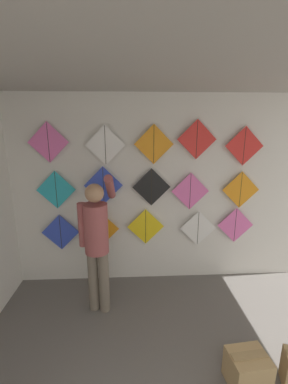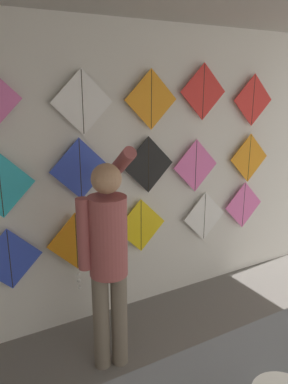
% 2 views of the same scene
% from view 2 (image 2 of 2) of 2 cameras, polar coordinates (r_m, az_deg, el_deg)
% --- Properties ---
extents(back_panel, '(4.78, 0.06, 2.80)m').
position_cam_2_polar(back_panel, '(3.70, -0.38, 2.88)').
color(back_panel, silver).
rests_on(back_panel, ground).
extents(shopkeeper, '(0.45, 0.59, 1.82)m').
position_cam_2_polar(shopkeeper, '(2.91, -5.56, -8.84)').
color(shopkeeper, '#726656').
rests_on(shopkeeper, ground).
extents(kite_0, '(0.55, 0.01, 0.55)m').
position_cam_2_polar(kite_0, '(3.40, -19.78, -9.61)').
color(kite_0, blue).
extents(kite_1, '(0.55, 0.04, 0.76)m').
position_cam_2_polar(kite_1, '(3.52, -10.22, -8.00)').
color(kite_1, orange).
extents(kite_2, '(0.55, 0.01, 0.55)m').
position_cam_2_polar(kite_2, '(3.75, -0.47, -5.13)').
color(kite_2, yellow).
extents(kite_3, '(0.55, 0.01, 0.55)m').
position_cam_2_polar(kite_3, '(4.19, 9.19, -3.67)').
color(kite_3, white).
extents(kite_4, '(0.55, 0.01, 0.55)m').
position_cam_2_polar(kite_4, '(4.54, 14.93, -1.94)').
color(kite_4, pink).
extents(kite_5, '(0.55, 0.01, 0.55)m').
position_cam_2_polar(kite_5, '(3.19, -21.05, 1.00)').
color(kite_5, '#28B2C6').
extents(kite_6, '(0.55, 0.01, 0.55)m').
position_cam_2_polar(kite_6, '(3.33, -9.70, 3.46)').
color(kite_6, blue).
extents(kite_7, '(0.55, 0.01, 0.55)m').
position_cam_2_polar(kite_7, '(3.62, 0.67, 4.16)').
color(kite_7, black).
extents(kite_8, '(0.55, 0.01, 0.55)m').
position_cam_2_polar(kite_8, '(3.94, 7.89, 3.98)').
color(kite_8, pink).
extents(kite_9, '(0.55, 0.01, 0.55)m').
position_cam_2_polar(kite_9, '(4.43, 15.73, 5.00)').
color(kite_9, orange).
extents(kite_11, '(0.55, 0.01, 0.55)m').
position_cam_2_polar(kite_11, '(3.27, -9.37, 13.35)').
color(kite_11, white).
extents(kite_12, '(0.55, 0.01, 0.55)m').
position_cam_2_polar(kite_12, '(3.55, 1.11, 13.90)').
color(kite_12, orange).
extents(kite_13, '(0.55, 0.01, 0.55)m').
position_cam_2_polar(kite_13, '(3.89, 9.04, 14.85)').
color(kite_13, red).
extents(kite_14, '(0.55, 0.01, 0.55)m').
position_cam_2_polar(kite_14, '(4.35, 16.29, 13.29)').
color(kite_14, red).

